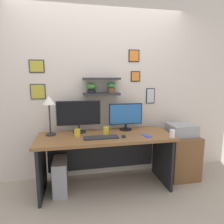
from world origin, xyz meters
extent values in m
plane|color=tan|center=(0.00, 0.00, 0.00)|extent=(8.00, 8.00, 0.00)
cube|color=beige|center=(0.00, 0.44, 1.35)|extent=(4.40, 0.04, 2.70)
cube|color=#2D2D33|center=(0.00, 0.32, 1.27)|extent=(0.53, 0.20, 0.03)
cube|color=#2D2D33|center=(0.00, 0.32, 1.49)|extent=(0.53, 0.20, 0.03)
cylinder|color=black|center=(-0.15, 0.32, 1.31)|extent=(0.12, 0.12, 0.05)
ellipsoid|color=#3D832F|center=(-0.15, 0.32, 1.39)|extent=(0.14, 0.14, 0.09)
cylinder|color=brown|center=(0.15, 0.32, 1.32)|extent=(0.12, 0.12, 0.07)
ellipsoid|color=green|center=(0.15, 0.32, 1.40)|extent=(0.12, 0.12, 0.08)
cube|color=black|center=(0.79, 0.42, 1.22)|extent=(0.14, 0.02, 0.24)
cube|color=silver|center=(0.79, 0.41, 1.22)|extent=(0.12, 0.00, 0.21)
cube|color=black|center=(0.51, 0.42, 1.83)|extent=(0.16, 0.02, 0.18)
cube|color=orange|center=(0.51, 0.41, 1.83)|extent=(0.14, 0.00, 0.15)
cube|color=#2D2D33|center=(-0.89, 0.42, 1.31)|extent=(0.20, 0.02, 0.21)
cube|color=gold|center=(-0.89, 0.41, 1.31)|extent=(0.18, 0.00, 0.19)
cube|color=black|center=(-0.88, 0.42, 1.66)|extent=(0.20, 0.02, 0.18)
cube|color=gold|center=(-0.88, 0.41, 1.66)|extent=(0.18, 0.00, 0.15)
cube|color=black|center=(0.54, 0.42, 1.52)|extent=(0.15, 0.02, 0.15)
cube|color=orange|center=(0.54, 0.41, 1.52)|extent=(0.12, 0.00, 0.13)
cube|color=brown|center=(0.00, 0.00, 0.73)|extent=(1.79, 0.68, 0.04)
cube|color=black|center=(-0.84, 0.00, 0.35)|extent=(0.04, 0.62, 0.71)
cube|color=black|center=(0.84, 0.00, 0.35)|extent=(0.04, 0.62, 0.71)
cube|color=black|center=(0.00, 0.30, 0.39)|extent=(1.59, 0.02, 0.50)
cylinder|color=black|center=(-0.34, 0.21, 0.76)|extent=(0.18, 0.18, 0.02)
cylinder|color=black|center=(-0.34, 0.21, 0.82)|extent=(0.03, 0.03, 0.10)
cube|color=black|center=(-0.34, 0.22, 1.02)|extent=(0.61, 0.02, 0.34)
cube|color=black|center=(-0.34, 0.21, 1.02)|extent=(0.58, 0.00, 0.32)
cylinder|color=black|center=(0.34, 0.21, 0.76)|extent=(0.18, 0.18, 0.02)
cylinder|color=black|center=(0.34, 0.21, 0.81)|extent=(0.03, 0.03, 0.08)
cube|color=black|center=(0.34, 0.22, 0.99)|extent=(0.49, 0.02, 0.30)
cube|color=#2866B2|center=(0.34, 0.21, 0.99)|extent=(0.47, 0.00, 0.28)
cube|color=#2D2D33|center=(-0.08, -0.12, 0.76)|extent=(0.44, 0.14, 0.02)
ellipsoid|color=black|center=(0.22, -0.14, 0.77)|extent=(0.06, 0.09, 0.03)
cylinder|color=#2D2D33|center=(-0.72, 0.14, 0.76)|extent=(0.13, 0.13, 0.02)
cylinder|color=#2D2D33|center=(-0.72, 0.14, 0.97)|extent=(0.02, 0.02, 0.39)
cone|color=white|center=(-0.72, 0.14, 1.22)|extent=(0.17, 0.17, 0.11)
cube|color=blue|center=(0.52, -0.15, 0.76)|extent=(0.11, 0.15, 0.01)
cylinder|color=yellow|center=(-0.37, 0.05, 0.80)|extent=(0.08, 0.08, 0.09)
cylinder|color=white|center=(0.83, -0.27, 0.80)|extent=(0.07, 0.07, 0.10)
cylinder|color=yellow|center=(0.01, 0.01, 0.81)|extent=(0.07, 0.07, 0.11)
cube|color=brown|center=(1.17, 0.09, 0.33)|extent=(0.44, 0.50, 0.65)
cube|color=#9E9EA3|center=(1.17, 0.09, 0.74)|extent=(0.38, 0.34, 0.17)
cube|color=#99999E|center=(-0.61, 0.01, 0.22)|extent=(0.18, 0.40, 0.45)
camera|label=1|loc=(-0.42, -2.52, 1.52)|focal=31.82mm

